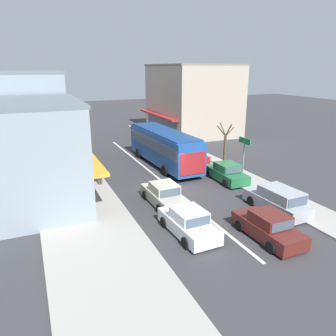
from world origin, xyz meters
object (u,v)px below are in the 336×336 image
at_px(sedan_behind_bus_near, 268,227).
at_px(pedestrian_with_handbag_near, 99,173).
at_px(sedan_adjacent_lane_trail, 188,223).
at_px(parked_sedan_kerb_rear, 168,145).
at_px(sedan_adjacent_lane_lead, 164,195).
at_px(directional_road_sign, 244,149).
at_px(city_bus, 164,145).
at_px(parked_wagon_kerb_front, 278,200).
at_px(parked_sedan_kerb_second, 227,173).
at_px(street_tree_right, 225,148).
at_px(parked_hatchback_kerb_third, 194,156).
at_px(pedestrian_browsing_midblock, 90,160).
at_px(traffic_light_downstreet, 77,117).

relative_size(sedan_behind_bus_near, pedestrian_with_handbag_near, 2.59).
height_order(sedan_adjacent_lane_trail, parked_sedan_kerb_rear, same).
height_order(sedan_adjacent_lane_lead, pedestrian_with_handbag_near, pedestrian_with_handbag_near).
height_order(sedan_adjacent_lane_lead, directional_road_sign, directional_road_sign).
bearing_deg(pedestrian_with_handbag_near, city_bus, 26.30).
height_order(parked_wagon_kerb_front, parked_sedan_kerb_second, parked_wagon_kerb_front).
distance_m(sedan_adjacent_lane_lead, street_tree_right, 9.52).
xyz_separation_m(sedan_adjacent_lane_lead, directional_road_sign, (7.46, 1.72, 2.01)).
height_order(parked_hatchback_kerb_third, street_tree_right, street_tree_right).
relative_size(parked_wagon_kerb_front, pedestrian_browsing_midblock, 2.79).
relative_size(directional_road_sign, pedestrian_with_handbag_near, 2.21).
height_order(parked_sedan_kerb_rear, pedestrian_with_handbag_near, pedestrian_with_handbag_near).
distance_m(traffic_light_downstreet, pedestrian_browsing_midblock, 13.90).
xyz_separation_m(parked_sedan_kerb_second, pedestrian_browsing_midblock, (-9.52, 6.57, 0.40)).
bearing_deg(parked_sedan_kerb_second, parked_sedan_kerb_rear, 91.60).
bearing_deg(traffic_light_downstreet, sedan_adjacent_lane_lead, -84.78).
xyz_separation_m(directional_road_sign, street_tree_right, (0.46, 3.39, -0.72)).
relative_size(sedan_adjacent_lane_trail, parked_sedan_kerb_rear, 1.01).
bearing_deg(pedestrian_browsing_midblock, parked_sedan_kerb_rear, 25.69).
bearing_deg(parked_sedan_kerb_second, parked_wagon_kerb_front, -92.57).
xyz_separation_m(directional_road_sign, pedestrian_with_handbag_near, (-10.60, 3.41, -1.61)).
height_order(sedan_adjacent_lane_trail, street_tree_right, street_tree_right).
xyz_separation_m(sedan_behind_bus_near, sedan_adjacent_lane_lead, (-3.30, 6.35, 0.00)).
relative_size(sedan_adjacent_lane_trail, directional_road_sign, 1.19).
bearing_deg(parked_sedan_kerb_second, pedestrian_with_handbag_near, 163.69).
relative_size(city_bus, sedan_adjacent_lane_trail, 2.56).
bearing_deg(sedan_behind_bus_near, city_bus, 89.23).
bearing_deg(sedan_adjacent_lane_trail, directional_road_sign, 37.49).
height_order(city_bus, parked_sedan_kerb_rear, city_bus).
bearing_deg(sedan_behind_bus_near, sedan_adjacent_lane_trail, 150.42).
distance_m(city_bus, parked_wagon_kerb_front, 12.60).
height_order(city_bus, sedan_adjacent_lane_lead, city_bus).
bearing_deg(pedestrian_with_handbag_near, parked_wagon_kerb_front, -44.23).
xyz_separation_m(traffic_light_downstreet, pedestrian_browsing_midblock, (-1.08, -13.75, -1.79)).
relative_size(sedan_behind_bus_near, parked_sedan_kerb_second, 1.00).
relative_size(city_bus, traffic_light_downstreet, 2.60).
height_order(parked_wagon_kerb_front, parked_sedan_kerb_rear, parked_wagon_kerb_front).
bearing_deg(parked_sedan_kerb_second, parked_hatchback_kerb_third, 89.88).
xyz_separation_m(parked_wagon_kerb_front, pedestrian_browsing_midblock, (-9.25, 12.78, 0.32)).
distance_m(city_bus, sedan_adjacent_lane_trail, 13.32).
xyz_separation_m(parked_wagon_kerb_front, parked_hatchback_kerb_third, (0.29, 11.83, -0.04)).
height_order(parked_sedan_kerb_second, traffic_light_downstreet, traffic_light_downstreet).
distance_m(sedan_behind_bus_near, pedestrian_browsing_midblock, 16.57).
bearing_deg(city_bus, pedestrian_browsing_midblock, 175.71).
xyz_separation_m(traffic_light_downstreet, street_tree_right, (9.99, -17.55, -0.90)).
relative_size(sedan_adjacent_lane_trail, pedestrian_with_handbag_near, 2.62).
distance_m(parked_sedan_kerb_rear, pedestrian_browsing_midblock, 10.24).
height_order(sedan_adjacent_lane_trail, pedestrian_with_handbag_near, pedestrian_with_handbag_near).
bearing_deg(parked_sedan_kerb_rear, parked_hatchback_kerb_third, -86.59).
distance_m(pedestrian_with_handbag_near, pedestrian_browsing_midblock, 3.78).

